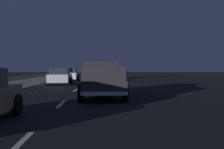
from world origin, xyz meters
TOP-DOWN VIEW (x-y plane):
  - ground at (27.00, 0.00)m, footprint 144.00×144.00m
  - sidewalk_shoulder at (27.00, 5.70)m, footprint 108.00×4.00m
  - lane_markings at (29.20, 2.55)m, footprint 108.00×3.54m
  - pickup_truck at (13.60, -1.74)m, footprint 5.48×2.39m
  - sedan_black at (35.26, -1.95)m, footprint 4.44×2.10m
  - sedan_white at (31.28, 1.83)m, footprint 4.43×2.06m
  - sedan_silver at (23.93, 1.92)m, footprint 4.45×2.10m

SIDE VIEW (x-z plane):
  - ground at x=27.00m, z-range 0.00..0.00m
  - lane_markings at x=29.20m, z-range 0.00..0.01m
  - sidewalk_shoulder at x=27.00m, z-range 0.00..0.12m
  - sedan_black at x=35.26m, z-range 0.01..1.55m
  - sedan_white at x=31.28m, z-range 0.01..1.55m
  - sedan_silver at x=23.93m, z-range 0.01..1.55m
  - pickup_truck at x=13.60m, z-range -0.02..1.85m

